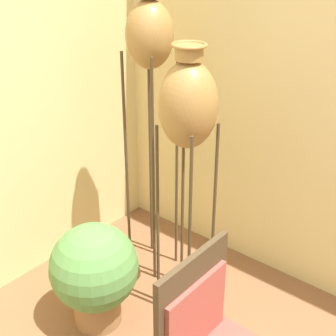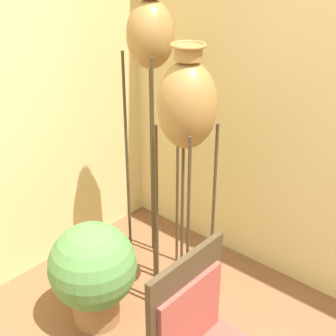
% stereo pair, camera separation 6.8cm
% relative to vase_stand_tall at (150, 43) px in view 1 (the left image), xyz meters
% --- Properties ---
extents(vase_stand_tall, '(0.30, 0.30, 1.97)m').
position_rel_vase_stand_tall_xyz_m(vase_stand_tall, '(0.00, 0.00, 0.00)').
color(vase_stand_tall, '#473823').
rests_on(vase_stand_tall, ground_plane).
extents(vase_stand_medium, '(0.34, 0.34, 1.73)m').
position_rel_vase_stand_tall_xyz_m(vase_stand_medium, '(-0.17, -0.43, -0.27)').
color(vase_stand_medium, '#473823').
rests_on(vase_stand_medium, ground_plane).
extents(potted_plant, '(0.55, 0.55, 0.70)m').
position_rel_vase_stand_tall_xyz_m(potted_plant, '(-0.68, -0.13, -1.26)').
color(potted_plant, olive).
rests_on(potted_plant, ground_plane).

